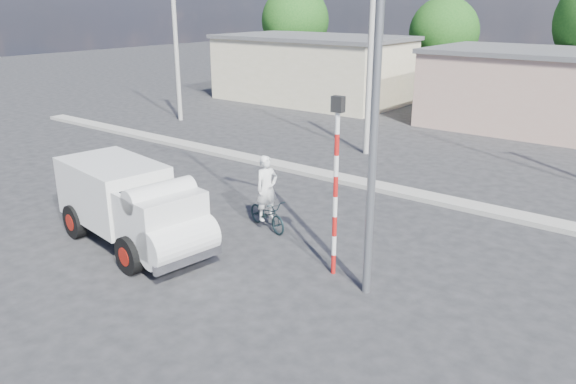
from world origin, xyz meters
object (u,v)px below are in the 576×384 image
Objects in this scene: truck at (133,205)px; streetlight at (370,73)px; bicycle at (267,214)px; cyclist at (267,198)px; traffic_pole at (336,172)px.

truck is 7.34m from streetlight.
truck is 3.82m from bicycle.
truck is at bearing 164.41° from cyclist.
traffic_pole is at bearing -94.12° from bicycle.
truck is 3.14× the size of bicycle.
truck reaches higher than bicycle.
bicycle is 0.40× the size of traffic_pole.
traffic_pole is (3.12, -1.22, 1.64)m from cyclist.
cyclist is 5.90m from streetlight.
cyclist is at bearing 0.00° from bicycle.
streetlight is at bearing 23.55° from truck.
bicycle is 6.25m from streetlight.
streetlight reaches higher than truck.
streetlight is at bearing -93.30° from bicycle.
streetlight is (4.06, -1.52, 4.50)m from bicycle.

